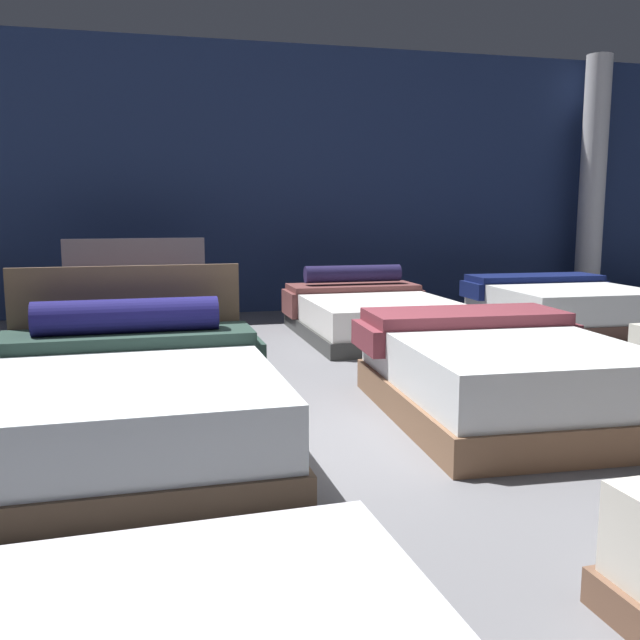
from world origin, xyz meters
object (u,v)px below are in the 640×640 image
Objects in this scene: bed_11 at (560,306)px; support_pillar at (592,183)px; bed_5 at (129,400)px; bed_6 at (499,374)px; bed_10 at (371,315)px; bed_9 at (140,321)px.

bed_11 is 0.56× the size of support_pillar.
bed_5 is 1.03× the size of bed_6.
bed_5 reaches higher than bed_11.
bed_5 is 3.95m from bed_10.
bed_5 is 1.00× the size of bed_9.
support_pillar is at bearing 36.44° from bed_5.
bed_6 is (2.36, 0.04, 0.01)m from bed_5.
bed_9 reaches higher than bed_11.
bed_5 is at bearing -176.28° from bed_6.
support_pillar is at bearing 49.88° from bed_11.
bed_9 reaches higher than bed_10.
bed_5 is 0.60× the size of support_pillar.
bed_11 is (2.42, 3.02, -0.03)m from bed_6.
bed_6 is at bearing -92.09° from bed_10.
bed_5 is 0.97× the size of bed_10.
bed_5 is 3.07m from bed_9.
bed_10 is at bearing -179.07° from bed_11.
bed_6 is 3.87m from bed_11.
bed_6 is at bearing 0.06° from bed_5.
bed_6 is 3.05m from bed_10.
bed_11 is at bearing -2.32° from bed_9.
bed_9 is (0.05, 3.07, -0.02)m from bed_5.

